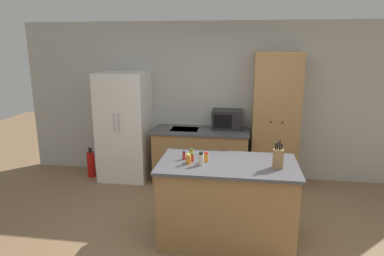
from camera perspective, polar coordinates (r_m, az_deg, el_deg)
name	(u,v)px	position (r m, az deg, el deg)	size (l,w,h in m)	color
ground_plane	(221,251)	(4.04, 4.93, -19.81)	(14.00, 14.00, 0.00)	#846647
wall_back	(232,101)	(5.77, 6.71, 4.41)	(7.20, 0.06, 2.60)	#B2B2AD
refrigerator	(124,126)	(5.83, -11.20, 0.27)	(0.80, 0.70, 1.79)	white
back_counter	(201,155)	(5.68, 1.51, -4.57)	(1.55, 0.68, 0.88)	#9E7547
pantry_cabinet	(275,121)	(5.54, 13.65, 1.19)	(0.71, 0.58, 2.12)	#9E7547
kitchen_island	(227,201)	(4.05, 5.83, -12.05)	(1.55, 0.88, 0.94)	#9E7547
microwave	(227,119)	(5.61, 5.84, 1.44)	(0.48, 0.35, 0.31)	#232326
knife_block	(278,158)	(3.76, 14.13, -4.92)	(0.11, 0.08, 0.31)	#9E7547
spice_bottle_tall_dark	(191,153)	(4.00, -0.09, -4.26)	(0.05, 0.05, 0.11)	orange
spice_bottle_short_red	(192,158)	(3.87, -0.04, -4.94)	(0.05, 0.05, 0.10)	#B2281E
spice_bottle_amber_oil	(184,156)	(3.94, -1.35, -4.63)	(0.04, 0.04, 0.10)	#B2281E
spice_bottle_green_herb	(201,159)	(3.75, 1.51, -5.20)	(0.06, 0.06, 0.15)	beige
spice_bottle_pale_salt	(189,159)	(3.79, -0.58, -5.23)	(0.05, 0.05, 0.12)	orange
spice_bottle_orange_cap	(206,157)	(3.87, 2.39, -4.89)	(0.05, 0.05, 0.11)	orange
fire_extinguisher	(91,164)	(6.16, -16.47, -5.77)	(0.13, 0.13, 0.52)	red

